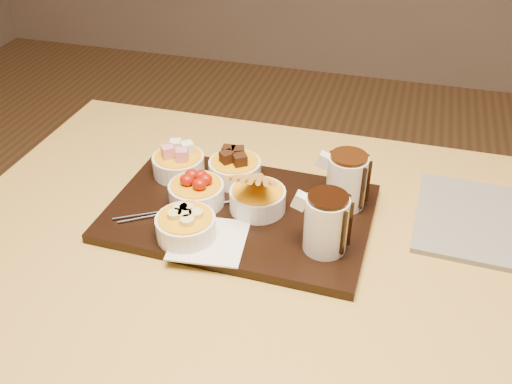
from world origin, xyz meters
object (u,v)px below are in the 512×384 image
(bowl_strawberries, at_px, (197,194))
(pitcher_milk_chocolate, at_px, (346,182))
(pitcher_dark_chocolate, at_px, (326,224))
(newspaper, at_px, (505,226))
(dining_table, at_px, (287,283))
(serving_board, at_px, (240,213))

(bowl_strawberries, distance_m, pitcher_milk_chocolate, 0.27)
(pitcher_dark_chocolate, height_order, newspaper, pitcher_dark_chocolate)
(bowl_strawberries, xyz_separation_m, pitcher_dark_chocolate, (0.24, -0.06, 0.03))
(newspaper, bearing_deg, pitcher_dark_chocolate, -148.60)
(dining_table, distance_m, bowl_strawberries, 0.23)
(pitcher_dark_chocolate, distance_m, pitcher_milk_chocolate, 0.13)
(serving_board, xyz_separation_m, pitcher_milk_chocolate, (0.18, 0.07, 0.06))
(newspaper, bearing_deg, dining_table, -156.00)
(pitcher_dark_chocolate, distance_m, newspaper, 0.34)
(serving_board, distance_m, bowl_strawberries, 0.08)
(bowl_strawberries, bearing_deg, dining_table, -12.14)
(dining_table, height_order, newspaper, newspaper)
(dining_table, relative_size, serving_board, 2.61)
(bowl_strawberries, relative_size, pitcher_milk_chocolate, 1.04)
(serving_board, bearing_deg, newspaper, 13.38)
(bowl_strawberries, height_order, pitcher_dark_chocolate, pitcher_dark_chocolate)
(serving_board, relative_size, newspaper, 1.52)
(dining_table, xyz_separation_m, newspaper, (0.36, 0.14, 0.10))
(dining_table, height_order, bowl_strawberries, bowl_strawberries)
(dining_table, bearing_deg, bowl_strawberries, 167.86)
(serving_board, bearing_deg, dining_table, -21.49)
(dining_table, relative_size, bowl_strawberries, 12.00)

